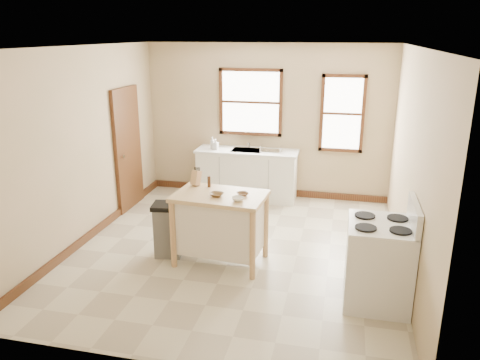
{
  "coord_description": "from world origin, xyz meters",
  "views": [
    {
      "loc": [
        1.42,
        -5.9,
        2.97
      ],
      "look_at": [
        -0.02,
        0.4,
        0.92
      ],
      "focal_mm": 35.0,
      "sensor_mm": 36.0,
      "label": 1
    }
  ],
  "objects_px": {
    "trash_bin": "(168,230)",
    "pepper_grinder": "(209,182)",
    "soap_bottle_a": "(213,143)",
    "knife_block": "(196,178)",
    "gas_stove": "(379,252)",
    "bowl_a": "(217,195)",
    "bowl_b": "(242,194)",
    "kitchen_island": "(220,228)",
    "bowl_c": "(238,199)",
    "dish_rack": "(271,149)",
    "soap_bottle_b": "(216,144)"
  },
  "relations": [
    {
      "from": "soap_bottle_a",
      "to": "bowl_c",
      "type": "height_order",
      "value": "soap_bottle_a"
    },
    {
      "from": "bowl_b",
      "to": "bowl_c",
      "type": "distance_m",
      "value": 0.21
    },
    {
      "from": "soap_bottle_b",
      "to": "gas_stove",
      "type": "bearing_deg",
      "value": -36.59
    },
    {
      "from": "pepper_grinder",
      "to": "bowl_c",
      "type": "bearing_deg",
      "value": -41.22
    },
    {
      "from": "kitchen_island",
      "to": "knife_block",
      "type": "distance_m",
      "value": 0.77
    },
    {
      "from": "soap_bottle_b",
      "to": "bowl_b",
      "type": "distance_m",
      "value": 2.7
    },
    {
      "from": "soap_bottle_a",
      "to": "kitchen_island",
      "type": "distance_m",
      "value": 2.74
    },
    {
      "from": "dish_rack",
      "to": "kitchen_island",
      "type": "distance_m",
      "value": 2.63
    },
    {
      "from": "bowl_c",
      "to": "trash_bin",
      "type": "relative_size",
      "value": 0.2
    },
    {
      "from": "pepper_grinder",
      "to": "bowl_a",
      "type": "height_order",
      "value": "pepper_grinder"
    },
    {
      "from": "knife_block",
      "to": "bowl_b",
      "type": "distance_m",
      "value": 0.76
    },
    {
      "from": "bowl_c",
      "to": "gas_stove",
      "type": "bearing_deg",
      "value": -11.77
    },
    {
      "from": "knife_block",
      "to": "bowl_b",
      "type": "bearing_deg",
      "value": 2.9
    },
    {
      "from": "pepper_grinder",
      "to": "soap_bottle_b",
      "type": "bearing_deg",
      "value": 103.51
    },
    {
      "from": "soap_bottle_a",
      "to": "knife_block",
      "type": "height_order",
      "value": "knife_block"
    },
    {
      "from": "pepper_grinder",
      "to": "bowl_b",
      "type": "xyz_separation_m",
      "value": [
        0.52,
        -0.23,
        -0.06
      ]
    },
    {
      "from": "bowl_a",
      "to": "gas_stove",
      "type": "bearing_deg",
      "value": -12.86
    },
    {
      "from": "gas_stove",
      "to": "trash_bin",
      "type": "bearing_deg",
      "value": 168.38
    },
    {
      "from": "kitchen_island",
      "to": "gas_stove",
      "type": "xyz_separation_m",
      "value": [
        1.99,
        -0.54,
        0.13
      ]
    },
    {
      "from": "knife_block",
      "to": "pepper_grinder",
      "type": "xyz_separation_m",
      "value": [
        0.19,
        -0.03,
        -0.03
      ]
    },
    {
      "from": "bowl_c",
      "to": "soap_bottle_b",
      "type": "bearing_deg",
      "value": 111.2
    },
    {
      "from": "bowl_a",
      "to": "gas_stove",
      "type": "distance_m",
      "value": 2.1
    },
    {
      "from": "gas_stove",
      "to": "knife_block",
      "type": "bearing_deg",
      "value": 161.07
    },
    {
      "from": "knife_block",
      "to": "bowl_a",
      "type": "distance_m",
      "value": 0.54
    },
    {
      "from": "trash_bin",
      "to": "pepper_grinder",
      "type": "bearing_deg",
      "value": 15.17
    },
    {
      "from": "soap_bottle_a",
      "to": "pepper_grinder",
      "type": "xyz_separation_m",
      "value": [
        0.62,
        -2.3,
        0.01
      ]
    },
    {
      "from": "pepper_grinder",
      "to": "trash_bin",
      "type": "xyz_separation_m",
      "value": [
        -0.53,
        -0.23,
        -0.66
      ]
    },
    {
      "from": "soap_bottle_b",
      "to": "bowl_a",
      "type": "height_order",
      "value": "soap_bottle_b"
    },
    {
      "from": "knife_block",
      "to": "bowl_c",
      "type": "bearing_deg",
      "value": -11.14
    },
    {
      "from": "trash_bin",
      "to": "gas_stove",
      "type": "distance_m",
      "value": 2.81
    },
    {
      "from": "kitchen_island",
      "to": "trash_bin",
      "type": "height_order",
      "value": "kitchen_island"
    },
    {
      "from": "kitchen_island",
      "to": "soap_bottle_a",
      "type": "bearing_deg",
      "value": 112.75
    },
    {
      "from": "soap_bottle_b",
      "to": "knife_block",
      "type": "height_order",
      "value": "knife_block"
    },
    {
      "from": "pepper_grinder",
      "to": "knife_block",
      "type": "bearing_deg",
      "value": 171.61
    },
    {
      "from": "gas_stove",
      "to": "kitchen_island",
      "type": "bearing_deg",
      "value": 164.74
    },
    {
      "from": "knife_block",
      "to": "trash_bin",
      "type": "bearing_deg",
      "value": -119.36
    },
    {
      "from": "soap_bottle_a",
      "to": "knife_block",
      "type": "bearing_deg",
      "value": -57.72
    },
    {
      "from": "gas_stove",
      "to": "soap_bottle_b",
      "type": "bearing_deg",
      "value": 132.11
    },
    {
      "from": "kitchen_island",
      "to": "bowl_b",
      "type": "height_order",
      "value": "bowl_b"
    },
    {
      "from": "bowl_a",
      "to": "bowl_c",
      "type": "relative_size",
      "value": 1.16
    },
    {
      "from": "soap_bottle_b",
      "to": "pepper_grinder",
      "type": "distance_m",
      "value": 2.32
    },
    {
      "from": "soap_bottle_a",
      "to": "dish_rack",
      "type": "distance_m",
      "value": 1.09
    },
    {
      "from": "kitchen_island",
      "to": "pepper_grinder",
      "type": "distance_m",
      "value": 0.65
    },
    {
      "from": "dish_rack",
      "to": "kitchen_island",
      "type": "xyz_separation_m",
      "value": [
        -0.26,
        -2.57,
        -0.48
      ]
    },
    {
      "from": "soap_bottle_b",
      "to": "bowl_b",
      "type": "xyz_separation_m",
      "value": [
        1.06,
        -2.48,
        -0.03
      ]
    },
    {
      "from": "trash_bin",
      "to": "bowl_b",
      "type": "bearing_deg",
      "value": -8.3
    },
    {
      "from": "dish_rack",
      "to": "bowl_b",
      "type": "height_order",
      "value": "dish_rack"
    },
    {
      "from": "kitchen_island",
      "to": "bowl_a",
      "type": "distance_m",
      "value": 0.51
    },
    {
      "from": "kitchen_island",
      "to": "bowl_c",
      "type": "distance_m",
      "value": 0.61
    },
    {
      "from": "dish_rack",
      "to": "gas_stove",
      "type": "bearing_deg",
      "value": -85.79
    }
  ]
}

